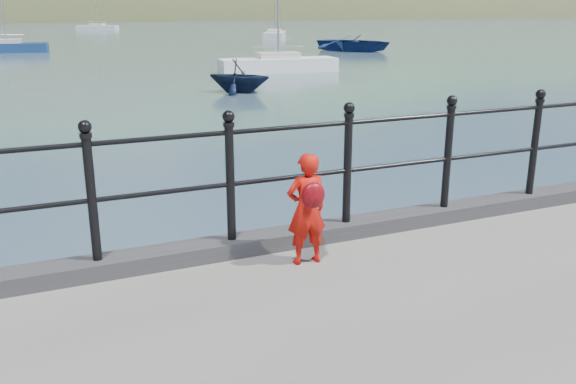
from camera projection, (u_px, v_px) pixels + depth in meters
name	position (u px, v px, depth m)	size (l,w,h in m)	color
ground	(285.00, 329.00, 6.33)	(600.00, 600.00, 0.00)	#2D4251
kerb	(291.00, 237.00, 5.88)	(60.00, 0.30, 0.15)	#28282B
railing	(291.00, 162.00, 5.67)	(18.11, 0.11, 1.20)	black
far_shore	(132.00, 77.00, 237.51)	(830.00, 200.00, 156.00)	#333A21
child	(307.00, 208.00, 5.33)	(0.38, 0.31, 1.01)	red
launch_blue	(355.00, 43.00, 47.01)	(4.32, 6.05, 1.25)	navy
launch_navy	(239.00, 76.00, 23.86)	(2.15, 2.49, 1.31)	black
sailboat_port	(7.00, 48.00, 45.50)	(5.95, 2.71, 8.35)	navy
sailboat_deep	(97.00, 28.00, 91.67)	(6.19, 4.56, 9.00)	silver
sailboat_far	(275.00, 35.00, 66.92)	(5.06, 7.42, 10.30)	silver
sailboat_near	(278.00, 65.00, 31.77)	(6.27, 2.33, 8.44)	white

